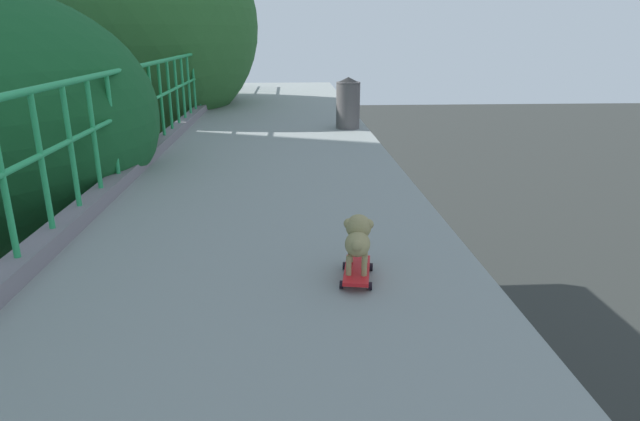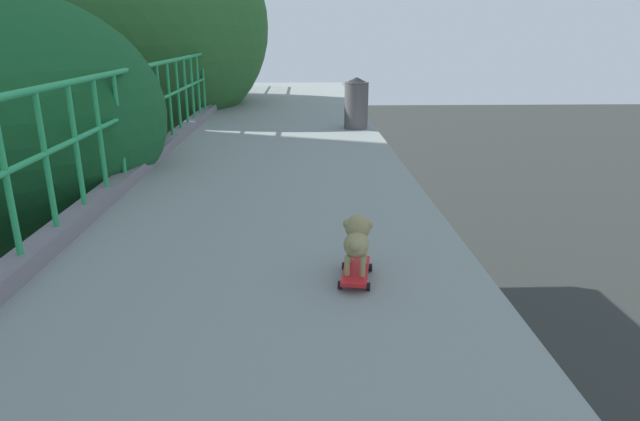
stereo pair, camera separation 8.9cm
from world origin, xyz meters
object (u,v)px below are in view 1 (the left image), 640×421
toy_skateboard (357,271)px  litter_bin (348,102)px  small_dog (358,237)px  city_bus (64,181)px

toy_skateboard → litter_bin: (0.57, 5.93, 0.38)m
small_dog → litter_bin: litter_bin is taller
city_bus → litter_bin: 17.70m
litter_bin → city_bus: bearing=128.5°
small_dog → city_bus: bearing=117.6°
toy_skateboard → litter_bin: 5.97m
toy_skateboard → small_dog: 0.23m
city_bus → small_dog: (10.05, -19.20, 4.67)m
toy_skateboard → small_dog: size_ratio=1.14×
city_bus → toy_skateboard: toy_skateboard is taller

